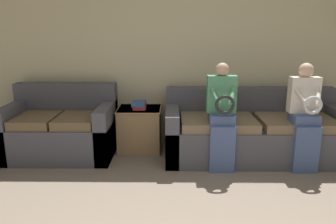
# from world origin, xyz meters

# --- Properties ---
(wall_back) EXTENTS (7.88, 0.06, 2.55)m
(wall_back) POSITION_xyz_m (0.00, 2.84, 1.27)
(wall_back) COLOR beige
(wall_back) RESTS_ON ground_plane
(couch_main) EXTENTS (2.24, 0.91, 0.85)m
(couch_main) POSITION_xyz_m (0.84, 2.29, 0.31)
(couch_main) COLOR #4C4C56
(couch_main) RESTS_ON ground_plane
(couch_side) EXTENTS (1.35, 0.86, 0.90)m
(couch_side) POSITION_xyz_m (-1.63, 2.33, 0.33)
(couch_side) COLOR #4C4C56
(couch_side) RESTS_ON ground_plane
(child_left_seated) EXTENTS (0.34, 0.37, 1.23)m
(child_left_seated) POSITION_xyz_m (0.37, 1.92, 0.66)
(child_left_seated) COLOR #475B8E
(child_left_seated) RESTS_ON ground_plane
(child_right_seated) EXTENTS (0.34, 0.37, 1.23)m
(child_right_seated) POSITION_xyz_m (1.32, 1.92, 0.67)
(child_right_seated) COLOR #475B8E
(child_right_seated) RESTS_ON ground_plane
(side_shelf) EXTENTS (0.57, 0.52, 0.58)m
(side_shelf) POSITION_xyz_m (-0.63, 2.52, 0.30)
(side_shelf) COLOR #9E7A51
(side_shelf) RESTS_ON ground_plane
(book_stack) EXTENTS (0.18, 0.28, 0.09)m
(book_stack) POSITION_xyz_m (-0.63, 2.51, 0.62)
(book_stack) COLOR #BC3833
(book_stack) RESTS_ON side_shelf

